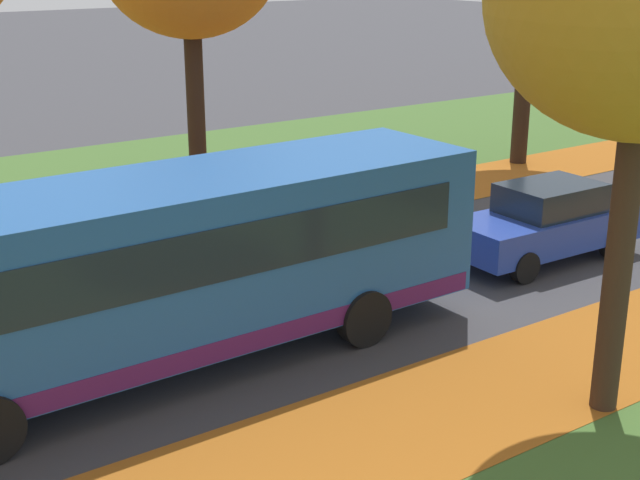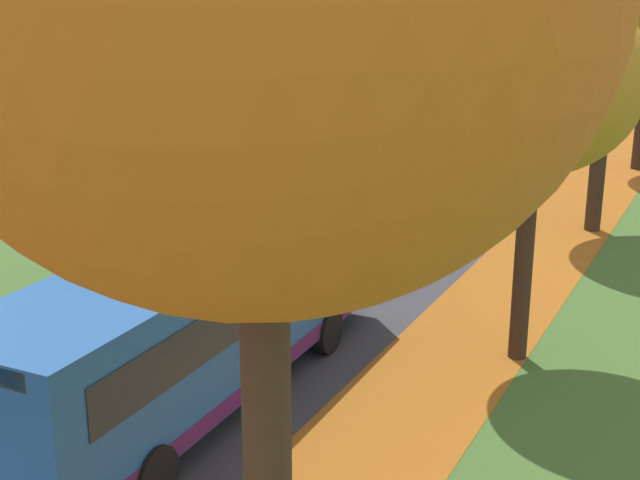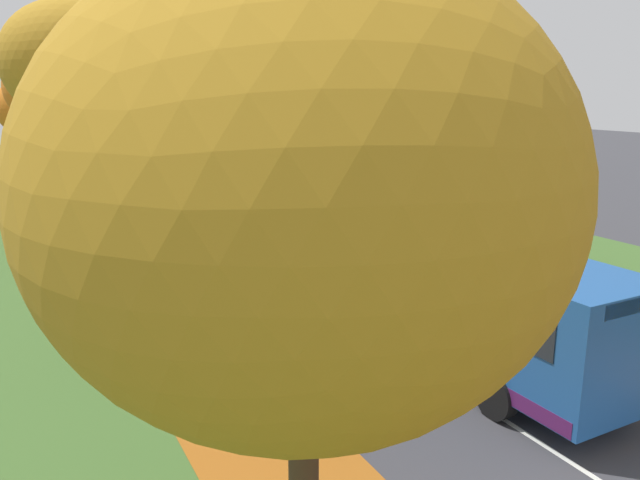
{
  "view_description": "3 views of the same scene",
  "coord_description": "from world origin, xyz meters",
  "px_view_note": "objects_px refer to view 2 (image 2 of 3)",
  "views": [
    {
      "loc": [
        12.81,
        2.84,
        6.28
      ],
      "look_at": [
        1.09,
        10.96,
        1.55
      ],
      "focal_mm": 50.0,
      "sensor_mm": 36.0,
      "label": 1
    },
    {
      "loc": [
        9.75,
        -4.23,
        7.77
      ],
      "look_at": [
        1.66,
        11.78,
        2.19
      ],
      "focal_mm": 50.0,
      "sensor_mm": 36.0,
      "label": 2
    },
    {
      "loc": [
        -8.46,
        -3.49,
        6.42
      ],
      "look_at": [
        0.12,
        13.04,
        1.92
      ],
      "focal_mm": 35.0,
      "sensor_mm": 36.0,
      "label": 3
    }
  ],
  "objects_px": {
    "bollard_sixth": "(103,297)",
    "car_blue_lead": "(380,236)",
    "tree_left_distant": "(461,13)",
    "tree_right_near": "(537,80)",
    "tree_left_near": "(54,40)",
    "bus": "(200,314)",
    "car_green_following": "(463,180)",
    "bollard_fifth": "(18,340)"
  },
  "relations": [
    {
      "from": "tree_left_near",
      "to": "bus",
      "type": "bearing_deg",
      "value": -30.64
    },
    {
      "from": "bollard_fifth",
      "to": "car_green_following",
      "type": "distance_m",
      "value": 16.53
    },
    {
      "from": "bus",
      "to": "tree_left_distant",
      "type": "bearing_deg",
      "value": 101.11
    },
    {
      "from": "bus",
      "to": "car_blue_lead",
      "type": "relative_size",
      "value": 2.47
    },
    {
      "from": "tree_left_near",
      "to": "bollard_sixth",
      "type": "relative_size",
      "value": 11.63
    },
    {
      "from": "bollard_fifth",
      "to": "bollard_sixth",
      "type": "xyz_separation_m",
      "value": [
        -0.01,
        2.69,
        0.04
      ]
    },
    {
      "from": "bollard_fifth",
      "to": "bus",
      "type": "xyz_separation_m",
      "value": [
        4.55,
        0.07,
        1.4
      ]
    },
    {
      "from": "tree_left_near",
      "to": "car_blue_lead",
      "type": "distance_m",
      "value": 9.54
    },
    {
      "from": "car_green_following",
      "to": "tree_right_near",
      "type": "bearing_deg",
      "value": -66.75
    },
    {
      "from": "tree_left_near",
      "to": "tree_left_distant",
      "type": "bearing_deg",
      "value": 90.98
    },
    {
      "from": "tree_left_distant",
      "to": "car_green_following",
      "type": "bearing_deg",
      "value": -71.07
    },
    {
      "from": "tree_left_distant",
      "to": "tree_right_near",
      "type": "height_order",
      "value": "tree_right_near"
    },
    {
      "from": "tree_left_near",
      "to": "car_blue_lead",
      "type": "relative_size",
      "value": 1.87
    },
    {
      "from": "tree_left_near",
      "to": "bollard_fifth",
      "type": "xyz_separation_m",
      "value": [
        1.99,
        -3.94,
        -5.76
      ]
    },
    {
      "from": "tree_right_near",
      "to": "bollard_fifth",
      "type": "xyz_separation_m",
      "value": [
        -9.3,
        -4.51,
        -5.37
      ]
    },
    {
      "from": "tree_left_near",
      "to": "tree_right_near",
      "type": "bearing_deg",
      "value": 2.9
    },
    {
      "from": "car_green_following",
      "to": "tree_left_distant",
      "type": "bearing_deg",
      "value": 108.93
    },
    {
      "from": "tree_left_distant",
      "to": "car_green_following",
      "type": "relative_size",
      "value": 1.71
    },
    {
      "from": "tree_left_distant",
      "to": "bus",
      "type": "height_order",
      "value": "tree_left_distant"
    },
    {
      "from": "tree_right_near",
      "to": "bollard_fifth",
      "type": "height_order",
      "value": "tree_right_near"
    },
    {
      "from": "tree_left_distant",
      "to": "bus",
      "type": "bearing_deg",
      "value": -78.89
    },
    {
      "from": "tree_left_distant",
      "to": "car_green_following",
      "type": "height_order",
      "value": "tree_left_distant"
    },
    {
      "from": "bollard_sixth",
      "to": "car_blue_lead",
      "type": "height_order",
      "value": "car_blue_lead"
    },
    {
      "from": "tree_left_near",
      "to": "car_blue_lead",
      "type": "xyz_separation_m",
      "value": [
        6.45,
        4.69,
        -5.25
      ]
    },
    {
      "from": "tree_left_distant",
      "to": "bollard_sixth",
      "type": "height_order",
      "value": "tree_left_distant"
    },
    {
      "from": "bollard_fifth",
      "to": "car_blue_lead",
      "type": "xyz_separation_m",
      "value": [
        4.46,
        8.63,
        0.51
      ]
    },
    {
      "from": "bollard_sixth",
      "to": "car_green_following",
      "type": "relative_size",
      "value": 0.16
    },
    {
      "from": "tree_left_near",
      "to": "car_green_following",
      "type": "height_order",
      "value": "tree_left_near"
    },
    {
      "from": "bus",
      "to": "car_blue_lead",
      "type": "bearing_deg",
      "value": 90.61
    },
    {
      "from": "tree_left_near",
      "to": "bollard_sixth",
      "type": "height_order",
      "value": "tree_left_near"
    },
    {
      "from": "bollard_sixth",
      "to": "car_blue_lead",
      "type": "relative_size",
      "value": 0.16
    },
    {
      "from": "bollard_sixth",
      "to": "bus",
      "type": "relative_size",
      "value": 0.07
    },
    {
      "from": "tree_left_distant",
      "to": "car_green_following",
      "type": "xyz_separation_m",
      "value": [
        6.94,
        -20.25,
        -4.39
      ]
    },
    {
      "from": "bus",
      "to": "car_green_following",
      "type": "xyz_separation_m",
      "value": [
        -0.15,
        15.86,
        -0.89
      ]
    },
    {
      "from": "tree_left_distant",
      "to": "bollard_fifth",
      "type": "bearing_deg",
      "value": -85.98
    },
    {
      "from": "tree_left_near",
      "to": "car_green_following",
      "type": "distance_m",
      "value": 14.56
    },
    {
      "from": "bollard_sixth",
      "to": "tree_left_near",
      "type": "bearing_deg",
      "value": 147.82
    },
    {
      "from": "tree_right_near",
      "to": "bollard_fifth",
      "type": "relative_size",
      "value": 12.49
    },
    {
      "from": "tree_left_near",
      "to": "tree_left_distant",
      "type": "height_order",
      "value": "tree_left_near"
    },
    {
      "from": "tree_right_near",
      "to": "bus",
      "type": "distance_m",
      "value": 7.63
    },
    {
      "from": "tree_left_distant",
      "to": "tree_right_near",
      "type": "xyz_separation_m",
      "value": [
        11.85,
        -31.66,
        0.47
      ]
    },
    {
      "from": "car_blue_lead",
      "to": "bollard_fifth",
      "type": "bearing_deg",
      "value": -117.31
    }
  ]
}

